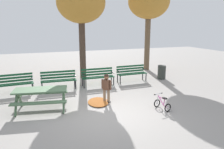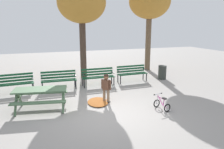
{
  "view_description": "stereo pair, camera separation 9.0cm",
  "coord_description": "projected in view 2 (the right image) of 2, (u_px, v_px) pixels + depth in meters",
  "views": [
    {
      "loc": [
        -2.28,
        -6.53,
        2.96
      ],
      "look_at": [
        0.88,
        2.06,
        0.85
      ],
      "focal_mm": 34.79,
      "sensor_mm": 36.0,
      "label": 1
    },
    {
      "loc": [
        -2.19,
        -6.56,
        2.96
      ],
      "look_at": [
        0.88,
        2.06,
        0.85
      ],
      "focal_mm": 34.79,
      "sensor_mm": 36.0,
      "label": 2
    }
  ],
  "objects": [
    {
      "name": "park_bench_left",
      "position": [
        59.0,
        78.0,
        10.1
      ],
      "size": [
        1.62,
        0.52,
        0.85
      ],
      "color": "#144728",
      "rests_on": "ground"
    },
    {
      "name": "tree_left",
      "position": [
        82.0,
        4.0,
        11.53
      ],
      "size": [
        2.6,
        2.6,
        5.21
      ],
      "color": "#423328",
      "rests_on": "ground"
    },
    {
      "name": "park_bench_far_left",
      "position": [
        14.0,
        82.0,
        9.5
      ],
      "size": [
        1.63,
        0.57,
        0.85
      ],
      "color": "#144728",
      "rests_on": "ground"
    },
    {
      "name": "trash_bin",
      "position": [
        162.0,
        72.0,
        12.01
      ],
      "size": [
        0.44,
        0.44,
        0.76
      ],
      "primitive_type": "cylinder",
      "color": "#2D332D",
      "rests_on": "ground"
    },
    {
      "name": "park_bench_far_right",
      "position": [
        132.0,
        72.0,
        11.47
      ],
      "size": [
        1.61,
        0.49,
        0.85
      ],
      "color": "#144728",
      "rests_on": "ground"
    },
    {
      "name": "park_bench_right",
      "position": [
        98.0,
        75.0,
        10.72
      ],
      "size": [
        1.61,
        0.47,
        0.85
      ],
      "color": "#144728",
      "rests_on": "ground"
    },
    {
      "name": "leaf_pile",
      "position": [
        98.0,
        102.0,
        8.41
      ],
      "size": [
        1.0,
        1.27,
        0.07
      ],
      "primitive_type": "ellipsoid",
      "rotation": [
        0.0,
        0.0,
        1.38
      ],
      "color": "#9E5623",
      "rests_on": "ground"
    },
    {
      "name": "child_standing",
      "position": [
        106.0,
        86.0,
        8.32
      ],
      "size": [
        0.32,
        0.34,
        1.14
      ],
      "color": "#7F664C",
      "rests_on": "ground"
    },
    {
      "name": "kids_bicycle",
      "position": [
        162.0,
        104.0,
        7.69
      ],
      "size": [
        0.46,
        0.61,
        0.54
      ],
      "color": "black",
      "rests_on": "ground"
    },
    {
      "name": "tree_center",
      "position": [
        150.0,
        2.0,
        13.58
      ],
      "size": [
        2.6,
        2.6,
        5.49
      ],
      "color": "brown",
      "rests_on": "ground"
    },
    {
      "name": "picnic_table",
      "position": [
        40.0,
        94.0,
        7.63
      ],
      "size": [
        2.01,
        1.64,
        0.79
      ],
      "color": "#4C6B4C",
      "rests_on": "ground"
    },
    {
      "name": "ground",
      "position": [
        108.0,
        113.0,
        7.4
      ],
      "size": [
        36.0,
        36.0,
        0.0
      ],
      "primitive_type": "plane",
      "color": "gray"
    }
  ]
}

